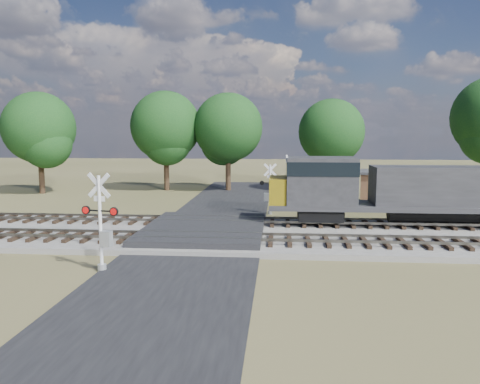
{
  "coord_description": "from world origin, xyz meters",
  "views": [
    {
      "loc": [
        4.38,
        -26.73,
        6.19
      ],
      "look_at": [
        2.0,
        2.0,
        2.47
      ],
      "focal_mm": 35.0,
      "sensor_mm": 36.0,
      "label": 1
    }
  ],
  "objects": [
    {
      "name": "ground",
      "position": [
        0.0,
        0.0,
        0.0
      ],
      "size": [
        160.0,
        160.0,
        0.0
      ],
      "primitive_type": "plane",
      "color": "#474626",
      "rests_on": "ground"
    },
    {
      "name": "equipment_shed",
      "position": [
        13.38,
        13.39,
        1.47
      ],
      "size": [
        5.08,
        5.08,
        2.91
      ],
      "rotation": [
        0.0,
        0.0,
        -0.22
      ],
      "color": "#4C3820",
      "rests_on": "ground"
    },
    {
      "name": "crossing_signal_near",
      "position": [
        -3.36,
        -7.05,
        1.84
      ],
      "size": [
        1.77,
        0.49,
        4.43
      ],
      "rotation": [
        0.0,
        0.0,
        -0.2
      ],
      "color": "silver",
      "rests_on": "ground"
    },
    {
      "name": "track_near",
      "position": [
        3.12,
        -2.0,
        0.41
      ],
      "size": [
        140.0,
        2.6,
        0.33
      ],
      "color": "black",
      "rests_on": "ballast_bed"
    },
    {
      "name": "treeline",
      "position": [
        6.38,
        21.11,
        6.82
      ],
      "size": [
        79.63,
        11.26,
        11.69
      ],
      "color": "black",
      "rests_on": "ground"
    },
    {
      "name": "ballast_bed",
      "position": [
        10.0,
        0.5,
        0.15
      ],
      "size": [
        140.0,
        10.0,
        0.3
      ],
      "primitive_type": "cube",
      "color": "gray",
      "rests_on": "ground"
    },
    {
      "name": "crossing_panel",
      "position": [
        0.0,
        0.5,
        0.32
      ],
      "size": [
        7.0,
        9.0,
        0.62
      ],
      "primitive_type": "cube",
      "color": "#262628",
      "rests_on": "ground"
    },
    {
      "name": "crossing_signal_far",
      "position": [
        3.67,
        8.13,
        1.6
      ],
      "size": [
        1.55,
        0.34,
        3.86
      ],
      "rotation": [
        0.0,
        0.0,
        3.15
      ],
      "color": "silver",
      "rests_on": "ground"
    },
    {
      "name": "track_far",
      "position": [
        3.12,
        3.0,
        0.41
      ],
      "size": [
        140.0,
        2.6,
        0.33
      ],
      "color": "black",
      "rests_on": "ballast_bed"
    },
    {
      "name": "road",
      "position": [
        0.0,
        0.0,
        0.04
      ],
      "size": [
        7.0,
        60.0,
        0.08
      ],
      "primitive_type": "cube",
      "color": "black",
      "rests_on": "ground"
    }
  ]
}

